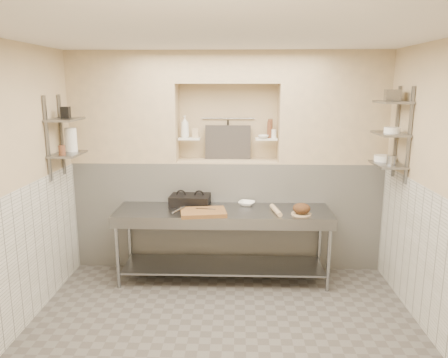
{
  "coord_description": "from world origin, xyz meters",
  "views": [
    {
      "loc": [
        0.14,
        -3.89,
        2.39
      ],
      "look_at": [
        -0.02,
        0.9,
        1.35
      ],
      "focal_mm": 35.0,
      "sensor_mm": 36.0,
      "label": 1
    }
  ],
  "objects_px": {
    "mixing_bowl": "(247,203)",
    "bottle_soap": "(185,127)",
    "prep_table": "(223,231)",
    "panini_press": "(190,200)",
    "bowl_alcove": "(263,137)",
    "cutting_board": "(203,212)",
    "jug_left": "(71,140)",
    "bread_loaf": "(302,208)",
    "rolling_pin": "(276,210)"
  },
  "relations": [
    {
      "from": "bottle_soap",
      "to": "rolling_pin",
      "type": "bearing_deg",
      "value": -29.18
    },
    {
      "from": "bottle_soap",
      "to": "jug_left",
      "type": "bearing_deg",
      "value": -156.08
    },
    {
      "from": "rolling_pin",
      "to": "bowl_alcove",
      "type": "bearing_deg",
      "value": 102.33
    },
    {
      "from": "panini_press",
      "to": "bottle_soap",
      "type": "relative_size",
      "value": 1.78
    },
    {
      "from": "bottle_soap",
      "to": "bowl_alcove",
      "type": "relative_size",
      "value": 2.09
    },
    {
      "from": "prep_table",
      "to": "jug_left",
      "type": "height_order",
      "value": "jug_left"
    },
    {
      "from": "prep_table",
      "to": "rolling_pin",
      "type": "xyz_separation_m",
      "value": [
        0.63,
        -0.07,
        0.29
      ]
    },
    {
      "from": "bread_loaf",
      "to": "prep_table",
      "type": "bearing_deg",
      "value": 170.88
    },
    {
      "from": "panini_press",
      "to": "bowl_alcove",
      "type": "relative_size",
      "value": 3.72
    },
    {
      "from": "rolling_pin",
      "to": "cutting_board",
      "type": "bearing_deg",
      "value": -173.44
    },
    {
      "from": "cutting_board",
      "to": "jug_left",
      "type": "xyz_separation_m",
      "value": [
        -1.57,
        0.17,
        0.83
      ]
    },
    {
      "from": "prep_table",
      "to": "bowl_alcove",
      "type": "xyz_separation_m",
      "value": [
        0.5,
        0.53,
        1.09
      ]
    },
    {
      "from": "panini_press",
      "to": "jug_left",
      "type": "bearing_deg",
      "value": -167.35
    },
    {
      "from": "prep_table",
      "to": "mixing_bowl",
      "type": "height_order",
      "value": "mixing_bowl"
    },
    {
      "from": "mixing_bowl",
      "to": "cutting_board",
      "type": "bearing_deg",
      "value": -141.93
    },
    {
      "from": "prep_table",
      "to": "cutting_board",
      "type": "bearing_deg",
      "value": -142.73
    },
    {
      "from": "bread_loaf",
      "to": "jug_left",
      "type": "bearing_deg",
      "value": 176.98
    },
    {
      "from": "jug_left",
      "to": "rolling_pin",
      "type": "bearing_deg",
      "value": -1.64
    },
    {
      "from": "cutting_board",
      "to": "bread_loaf",
      "type": "bearing_deg",
      "value": 1.23
    },
    {
      "from": "bread_loaf",
      "to": "jug_left",
      "type": "distance_m",
      "value": 2.83
    },
    {
      "from": "mixing_bowl",
      "to": "bottle_soap",
      "type": "xyz_separation_m",
      "value": [
        -0.8,
        0.34,
        0.93
      ]
    },
    {
      "from": "prep_table",
      "to": "panini_press",
      "type": "relative_size",
      "value": 5.12
    },
    {
      "from": "mixing_bowl",
      "to": "bowl_alcove",
      "type": "distance_m",
      "value": 0.89
    },
    {
      "from": "cutting_board",
      "to": "jug_left",
      "type": "height_order",
      "value": "jug_left"
    },
    {
      "from": "prep_table",
      "to": "jug_left",
      "type": "xyz_separation_m",
      "value": [
        -1.8,
        -0.0,
        1.11
      ]
    },
    {
      "from": "rolling_pin",
      "to": "bowl_alcove",
      "type": "relative_size",
      "value": 2.8
    },
    {
      "from": "bread_loaf",
      "to": "bottle_soap",
      "type": "distance_m",
      "value": 1.83
    },
    {
      "from": "mixing_bowl",
      "to": "bowl_alcove",
      "type": "xyz_separation_m",
      "value": [
        0.21,
        0.3,
        0.81
      ]
    },
    {
      "from": "panini_press",
      "to": "bottle_soap",
      "type": "bearing_deg",
      "value": 108.27
    },
    {
      "from": "cutting_board",
      "to": "bowl_alcove",
      "type": "height_order",
      "value": "bowl_alcove"
    },
    {
      "from": "panini_press",
      "to": "jug_left",
      "type": "relative_size",
      "value": 1.83
    },
    {
      "from": "cutting_board",
      "to": "bowl_alcove",
      "type": "distance_m",
      "value": 1.29
    },
    {
      "from": "bowl_alcove",
      "to": "jug_left",
      "type": "distance_m",
      "value": 2.36
    },
    {
      "from": "mixing_bowl",
      "to": "panini_press",
      "type": "bearing_deg",
      "value": -179.17
    },
    {
      "from": "panini_press",
      "to": "jug_left",
      "type": "distance_m",
      "value": 1.6
    },
    {
      "from": "prep_table",
      "to": "panini_press",
      "type": "xyz_separation_m",
      "value": [
        -0.42,
        0.22,
        0.32
      ]
    },
    {
      "from": "mixing_bowl",
      "to": "bottle_soap",
      "type": "distance_m",
      "value": 1.27
    },
    {
      "from": "prep_table",
      "to": "mixing_bowl",
      "type": "relative_size",
      "value": 12.74
    },
    {
      "from": "prep_table",
      "to": "jug_left",
      "type": "bearing_deg",
      "value": -179.86
    },
    {
      "from": "rolling_pin",
      "to": "panini_press",
      "type": "bearing_deg",
      "value": 164.41
    },
    {
      "from": "bread_loaf",
      "to": "panini_press",
      "type": "bearing_deg",
      "value": 164.7
    },
    {
      "from": "cutting_board",
      "to": "bowl_alcove",
      "type": "xyz_separation_m",
      "value": [
        0.73,
        0.7,
        0.81
      ]
    },
    {
      "from": "prep_table",
      "to": "rolling_pin",
      "type": "distance_m",
      "value": 0.7
    },
    {
      "from": "mixing_bowl",
      "to": "bread_loaf",
      "type": "height_order",
      "value": "bread_loaf"
    },
    {
      "from": "mixing_bowl",
      "to": "prep_table",
      "type": "bearing_deg",
      "value": -141.31
    },
    {
      "from": "rolling_pin",
      "to": "bottle_soap",
      "type": "height_order",
      "value": "bottle_soap"
    },
    {
      "from": "bread_loaf",
      "to": "rolling_pin",
      "type": "bearing_deg",
      "value": 165.76
    },
    {
      "from": "rolling_pin",
      "to": "jug_left",
      "type": "relative_size",
      "value": 1.38
    },
    {
      "from": "cutting_board",
      "to": "panini_press",
      "type": "bearing_deg",
      "value": 116.57
    },
    {
      "from": "bottle_soap",
      "to": "panini_press",
      "type": "bearing_deg",
      "value": -75.12
    }
  ]
}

